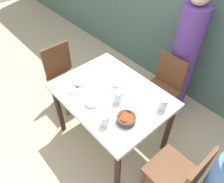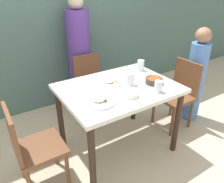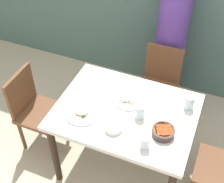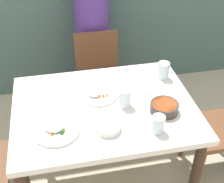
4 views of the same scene
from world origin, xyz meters
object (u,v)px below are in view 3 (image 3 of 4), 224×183
at_px(bowl_curry, 163,132).
at_px(plate_rice_adult, 128,100).
at_px(person_adult, 170,45).
at_px(glass_water_tall, 140,111).
at_px(chair_adult_spot, 159,84).

distance_m(bowl_curry, plate_rice_adult, 0.43).
distance_m(person_adult, glass_water_tall, 1.12).
bearing_deg(person_adult, plate_rice_adult, -96.31).
relative_size(chair_adult_spot, bowl_curry, 4.98).
bearing_deg(glass_water_tall, plate_rice_adult, 138.20).
bearing_deg(plate_rice_adult, bowl_curry, -32.31).
bearing_deg(plate_rice_adult, person_adult, 83.69).
bearing_deg(glass_water_tall, bowl_curry, -24.89).
height_order(bowl_curry, plate_rice_adult, bowl_curry).
bearing_deg(person_adult, bowl_curry, -78.11).
distance_m(person_adult, bowl_curry, 1.25).
height_order(chair_adult_spot, plate_rice_adult, chair_adult_spot).
height_order(person_adult, plate_rice_adult, person_adult).
relative_size(bowl_curry, glass_water_tall, 1.40).
relative_size(person_adult, plate_rice_adult, 6.59).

